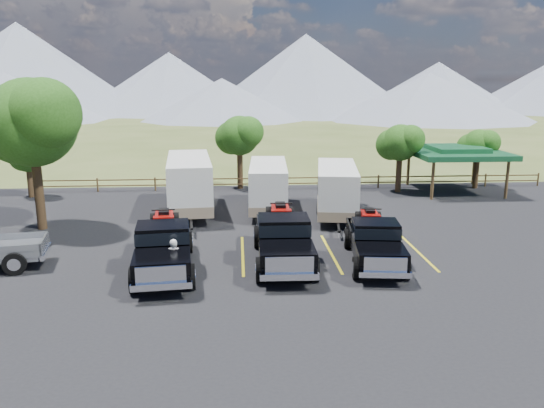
{
  "coord_description": "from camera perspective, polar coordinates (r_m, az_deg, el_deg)",
  "views": [
    {
      "loc": [
        -2.16,
        -18.66,
        7.71
      ],
      "look_at": [
        -0.47,
        7.27,
        1.6
      ],
      "focal_mm": 35.0,
      "sensor_mm": 36.0,
      "label": 1
    }
  ],
  "objects": [
    {
      "name": "tree_ne_b",
      "position": [
        40.74,
        21.28,
        5.88
      ],
      "size": [
        2.77,
        2.59,
        4.27
      ],
      "color": "black",
      "rests_on": "ground"
    },
    {
      "name": "ground",
      "position": [
        20.3,
        2.69,
        -9.1
      ],
      "size": [
        320.0,
        320.0,
        0.0
      ],
      "primitive_type": "plane",
      "color": "#435122",
      "rests_on": "ground"
    },
    {
      "name": "trailer_center",
      "position": [
        31.34,
        -0.41,
        1.88
      ],
      "size": [
        2.5,
        8.25,
        2.86
      ],
      "rotation": [
        0.0,
        0.0,
        -0.06
      ],
      "color": "white",
      "rests_on": "asphalt_lot"
    },
    {
      "name": "person_a",
      "position": [
        20.88,
        -10.49,
        -6.0
      ],
      "size": [
        0.67,
        0.47,
        1.74
      ],
      "primitive_type": "imported",
      "rotation": [
        0.0,
        0.0,
        3.06
      ],
      "color": "beige",
      "rests_on": "asphalt_lot"
    },
    {
      "name": "tree_ne_a",
      "position": [
        37.61,
        13.59,
        6.41
      ],
      "size": [
        3.11,
        2.92,
        4.76
      ],
      "color": "black",
      "rests_on": "ground"
    },
    {
      "name": "tree_north",
      "position": [
        37.87,
        -3.55,
        7.34
      ],
      "size": [
        3.46,
        3.24,
        5.25
      ],
      "color": "black",
      "rests_on": "ground"
    },
    {
      "name": "rig_right",
      "position": [
        23.19,
        10.93,
        -3.74
      ],
      "size": [
        2.73,
        6.37,
        2.07
      ],
      "rotation": [
        0.0,
        0.0,
        -0.12
      ],
      "color": "black",
      "rests_on": "asphalt_lot"
    },
    {
      "name": "asphalt_lot",
      "position": [
        23.08,
        1.86,
        -6.23
      ],
      "size": [
        44.0,
        34.0,
        0.04
      ],
      "primitive_type": "cube",
      "color": "black",
      "rests_on": "ground"
    },
    {
      "name": "rig_left",
      "position": [
        22.21,
        -11.58,
        -4.29
      ],
      "size": [
        2.92,
        6.94,
        2.25
      ],
      "rotation": [
        0.0,
        0.0,
        0.1
      ],
      "color": "black",
      "rests_on": "asphalt_lot"
    },
    {
      "name": "pavilion",
      "position": [
        39.06,
        19.22,
        5.26
      ],
      "size": [
        6.2,
        6.2,
        3.22
      ],
      "color": "brown",
      "rests_on": "ground"
    },
    {
      "name": "stall_lines",
      "position": [
        24.02,
        1.63,
        -5.38
      ],
      "size": [
        12.12,
        5.5,
        0.01
      ],
      "color": "gold",
      "rests_on": "asphalt_lot"
    },
    {
      "name": "mountain_range",
      "position": [
        124.75,
        -6.43,
        13.23
      ],
      "size": [
        209.0,
        71.0,
        20.0
      ],
      "color": "gray",
      "rests_on": "ground"
    },
    {
      "name": "trailer_left",
      "position": [
        31.46,
        -8.88,
        2.13
      ],
      "size": [
        3.15,
        9.39,
        3.25
      ],
      "rotation": [
        0.0,
        0.0,
        0.1
      ],
      "color": "white",
      "rests_on": "asphalt_lot"
    },
    {
      "name": "tree_nw_small",
      "position": [
        38.58,
        -24.85,
        4.68
      ],
      "size": [
        2.59,
        2.43,
        3.85
      ],
      "color": "black",
      "rests_on": "ground"
    },
    {
      "name": "rail_fence",
      "position": [
        38.06,
        2.6,
        2.46
      ],
      "size": [
        36.12,
        0.12,
        1.0
      ],
      "color": "brown",
      "rests_on": "ground"
    },
    {
      "name": "trailer_right",
      "position": [
        30.51,
        6.96,
        1.49
      ],
      "size": [
        3.14,
        8.35,
        2.89
      ],
      "rotation": [
        0.0,
        0.0,
        -0.15
      ],
      "color": "white",
      "rests_on": "asphalt_lot"
    },
    {
      "name": "tree_big_nw",
      "position": [
        29.64,
        -24.49,
        7.97
      ],
      "size": [
        5.54,
        5.18,
        7.84
      ],
      "color": "black",
      "rests_on": "ground"
    },
    {
      "name": "person_b",
      "position": [
        22.57,
        -13.16,
        -4.87
      ],
      "size": [
        0.87,
        0.73,
        1.59
      ],
      "primitive_type": "imported",
      "rotation": [
        0.0,
        0.0,
        0.18
      ],
      "color": "slate",
      "rests_on": "asphalt_lot"
    },
    {
      "name": "rig_center",
      "position": [
        22.72,
        1.21,
        -3.55
      ],
      "size": [
        2.53,
        6.93,
        2.3
      ],
      "rotation": [
        0.0,
        0.0,
        -0.02
      ],
      "color": "black",
      "rests_on": "asphalt_lot"
    }
  ]
}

